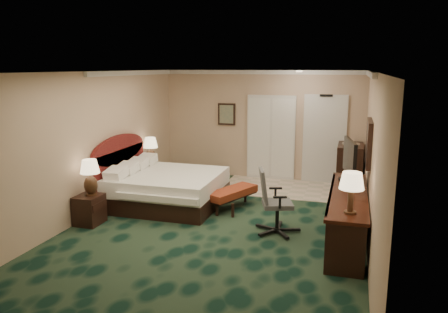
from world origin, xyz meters
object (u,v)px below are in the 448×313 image
(nightstand_far, at_px, (153,175))
(desk_chair, at_px, (278,201))
(desk, at_px, (347,217))
(tv, at_px, (349,162))
(bed_bench, at_px, (232,199))
(minibar, at_px, (349,167))
(nightstand_near, at_px, (89,210))
(bed, at_px, (168,189))
(lamp_far, at_px, (151,151))
(lamp_near, at_px, (90,177))

(nightstand_far, bearing_deg, desk_chair, -31.71)
(desk, height_order, tv, tv)
(bed_bench, relative_size, minibar, 1.13)
(nightstand_near, bearing_deg, nightstand_far, 89.83)
(bed, bearing_deg, lamp_far, 128.97)
(bed, relative_size, nightstand_near, 3.94)
(nightstand_near, relative_size, desk_chair, 0.48)
(nightstand_near, bearing_deg, bed_bench, 35.09)
(nightstand_far, height_order, tv, tv)
(lamp_near, height_order, desk, lamp_near)
(nightstand_far, height_order, lamp_near, lamp_near)
(lamp_near, height_order, tv, tv)
(tv, distance_m, desk_chair, 1.44)
(nightstand_far, xyz_separation_m, tv, (4.43, -1.38, 0.90))
(nightstand_near, bearing_deg, desk_chair, 9.38)
(lamp_far, bearing_deg, desk, -24.55)
(bed, distance_m, tv, 3.63)
(bed, distance_m, bed_bench, 1.33)
(nightstand_near, relative_size, desk, 0.19)
(desk, bearing_deg, bed, 165.83)
(lamp_near, bearing_deg, bed_bench, 34.72)
(nightstand_far, xyz_separation_m, minibar, (4.43, 1.04, 0.25))
(nightstand_far, xyz_separation_m, lamp_near, (0.03, -2.54, 0.58))
(bed, bearing_deg, bed_bench, 5.92)
(nightstand_near, distance_m, bed_bench, 2.72)
(nightstand_far, bearing_deg, nightstand_near, -90.17)
(nightstand_near, xyz_separation_m, nightstand_far, (0.01, 2.59, 0.01))
(bed, xyz_separation_m, nightstand_far, (-0.90, 1.16, -0.06))
(bed, distance_m, desk_chair, 2.57)
(nightstand_far, distance_m, bed_bench, 2.44)
(nightstand_far, height_order, lamp_far, lamp_far)
(desk, bearing_deg, desk_chair, 179.33)
(bed_bench, relative_size, tv, 1.22)
(bed, distance_m, desk, 3.65)
(bed, height_order, desk, desk)
(nightstand_near, xyz_separation_m, desk_chair, (3.31, 0.55, 0.29))
(desk, relative_size, tv, 2.83)
(lamp_near, distance_m, desk, 4.47)
(lamp_far, bearing_deg, minibar, 13.25)
(nightstand_far, distance_m, lamp_far, 0.59)
(bed_bench, height_order, desk_chair, desk_chair)
(lamp_far, height_order, desk, lamp_far)
(nightstand_near, relative_size, minibar, 0.50)
(lamp_near, xyz_separation_m, desk, (4.42, 0.49, -0.46))
(desk, bearing_deg, lamp_far, 155.45)
(tv, xyz_separation_m, desk_chair, (-1.13, -0.66, -0.62))
(nightstand_near, height_order, desk, desk)
(tv, relative_size, minibar, 0.92)
(bed, relative_size, lamp_far, 3.30)
(bed, xyz_separation_m, bed_bench, (1.32, 0.14, -0.13))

